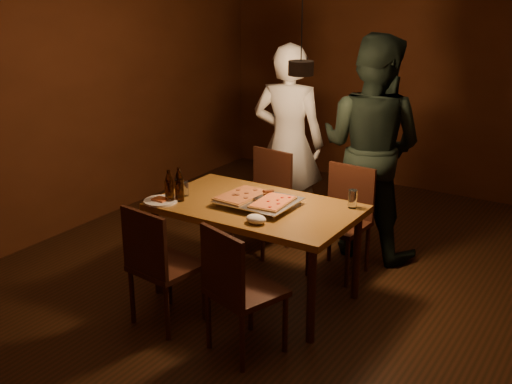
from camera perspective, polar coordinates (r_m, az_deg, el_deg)
The scene contains 19 objects.
room_shell at distance 4.67m, azimuth 3.91°, elevation 6.67°, with size 6.00×6.00×6.00m.
dining_table at distance 4.80m, azimuth 0.00°, elevation -1.96°, with size 1.50×0.90×0.75m.
chair_far_left at distance 5.73m, azimuth 0.83°, elevation 0.09°, with size 0.46×0.46×0.49m.
chair_far_right at distance 5.32m, azimuth 7.87°, elevation -1.61°, with size 0.44×0.44×0.49m.
chair_near_left at distance 4.48m, azimuth -8.79°, elevation -5.69°, with size 0.47×0.47×0.49m.
chair_near_right at distance 4.11m, azimuth -1.79°, elevation -7.87°, with size 0.53×0.53×0.49m.
pizza_tray at distance 4.75m, azimuth 0.22°, elevation -0.95°, with size 0.55×0.45×0.05m, color silver.
pizza_meat at distance 4.81m, azimuth -1.26°, elevation -0.26°, with size 0.26×0.41×0.02m, color maroon.
pizza_cheese at distance 4.67m, azimuth 1.51°, elevation -0.87°, with size 0.23×0.36×0.02m, color gold.
spatula at distance 4.75m, azimuth 0.22°, elevation -0.45°, with size 0.09×0.24×0.04m, color silver, non-canonical shape.
beer_bottle_a at distance 4.83m, azimuth -7.73°, elevation 0.50°, with size 0.07×0.07×0.25m.
beer_bottle_b at distance 4.85m, azimuth -6.84°, elevation 0.68°, with size 0.07×0.07×0.26m.
water_glass_left at distance 4.98m, azimuth -6.39°, elevation 0.28°, with size 0.07×0.07×0.11m, color silver.
water_glass_right at distance 4.74m, azimuth 8.59°, elevation -0.61°, with size 0.07×0.07×0.14m, color silver.
plate_slice at distance 4.88m, azimuth -8.48°, elevation -0.78°, with size 0.25×0.25×0.03m.
napkin at distance 4.41m, azimuth -0.00°, elevation -2.42°, with size 0.15×0.11×0.06m, color white.
diner_white at distance 5.90m, azimuth 2.90°, elevation 4.35°, with size 0.66×0.43×1.81m, color silver.
diner_dark at distance 5.61m, azimuth 10.19°, elevation 3.93°, with size 0.94×0.73×1.93m, color black.
pendant_lamp at distance 4.60m, azimuth 4.01°, elevation 11.05°, with size 0.18×0.18×1.10m.
Camera 1 is at (2.16, -4.02, 2.38)m, focal length 45.00 mm.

